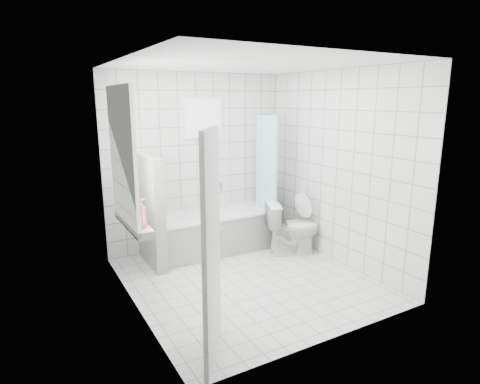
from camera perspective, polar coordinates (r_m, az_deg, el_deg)
ground at (r=5.17m, az=1.06°, el=-12.31°), size 3.00×3.00×0.00m
ceiling at (r=4.69m, az=1.19°, el=17.77°), size 3.00×3.00×0.00m
wall_back at (r=6.08m, az=-6.10°, el=4.33°), size 2.80×0.02×2.60m
wall_front at (r=3.58m, az=13.41°, el=-2.06°), size 2.80×0.02×2.60m
wall_left at (r=4.24m, az=-15.40°, el=0.14°), size 0.02×3.00×2.60m
wall_right at (r=5.59m, az=13.59°, el=3.28°), size 0.02×3.00×2.60m
window_left at (r=4.48m, az=-16.03°, el=4.68°), size 0.01×0.90×1.40m
window_back at (r=6.02m, az=-5.19°, el=10.48°), size 0.50×0.01×0.50m
window_sill at (r=4.65m, az=-14.93°, el=-4.31°), size 0.18×1.02×0.08m
door at (r=3.40m, az=-4.04°, el=-7.88°), size 0.48×0.69×2.00m
bathtub at (r=6.02m, az=-3.70°, el=-5.61°), size 1.80×0.77×0.58m
partition_wall at (r=5.51m, az=-12.59°, el=-2.68°), size 0.15×0.85×1.50m
tiled_ledge at (r=6.75m, az=3.76°, el=-3.67°), size 0.40×0.24×0.55m
toilet at (r=5.91m, az=7.49°, el=-5.06°), size 0.86×0.68×0.77m
curtain_rod at (r=6.10m, az=3.41°, el=11.01°), size 0.02×0.80×0.02m
shower_curtain at (r=6.09m, az=3.96°, el=2.47°), size 0.14×0.48×1.78m
tub_faucet at (r=6.20m, az=-4.29°, el=0.30°), size 0.18×0.06×0.06m
sill_bottles at (r=4.52m, az=-14.63°, el=-2.51°), size 0.14×0.73×0.31m
ledge_bottles at (r=6.64m, az=4.00°, el=-0.46°), size 0.21×0.19×0.27m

